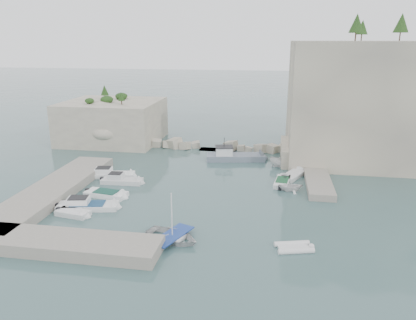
% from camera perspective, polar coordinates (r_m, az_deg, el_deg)
% --- Properties ---
extents(ground, '(400.00, 400.00, 0.00)m').
position_cam_1_polar(ground, '(45.14, -1.25, -5.81)').
color(ground, '#3F5E5E').
rests_on(ground, ground).
extents(cliff_east, '(26.00, 22.00, 17.00)m').
position_cam_1_polar(cliff_east, '(66.36, 22.79, 7.78)').
color(cliff_east, beige).
rests_on(cliff_east, ground).
extents(cliff_terrace, '(8.00, 10.00, 2.50)m').
position_cam_1_polar(cliff_terrace, '(61.34, 13.95, 1.03)').
color(cliff_terrace, beige).
rests_on(cliff_terrace, ground).
extents(outcrop_west, '(16.00, 14.00, 7.00)m').
position_cam_1_polar(outcrop_west, '(72.91, -13.24, 5.33)').
color(outcrop_west, beige).
rests_on(outcrop_west, ground).
extents(quay_west, '(5.00, 24.00, 1.10)m').
position_cam_1_polar(quay_west, '(49.92, -21.09, -4.05)').
color(quay_west, '#9E9689').
rests_on(quay_west, ground).
extents(quay_south, '(18.00, 4.00, 1.10)m').
position_cam_1_polar(quay_south, '(37.50, -20.49, -10.91)').
color(quay_south, '#9E9689').
rests_on(quay_south, ground).
extents(ledge_east, '(3.00, 16.00, 0.80)m').
position_cam_1_polar(ledge_east, '(54.00, 15.01, -2.12)').
color(ledge_east, '#9E9689').
rests_on(ledge_east, ground).
extents(breakwater, '(28.00, 3.00, 1.40)m').
position_cam_1_polar(breakwater, '(65.72, 1.42, 2.05)').
color(breakwater, beige).
rests_on(breakwater, ground).
extents(motorboat_a, '(6.86, 3.09, 1.40)m').
position_cam_1_polar(motorboat_a, '(54.34, -13.48, -2.33)').
color(motorboat_a, white).
rests_on(motorboat_a, ground).
extents(motorboat_b, '(5.62, 2.02, 1.40)m').
position_cam_1_polar(motorboat_b, '(51.76, -11.97, -3.19)').
color(motorboat_b, silver).
rests_on(motorboat_b, ground).
extents(motorboat_c, '(5.54, 2.73, 0.70)m').
position_cam_1_polar(motorboat_c, '(47.93, -14.10, -4.96)').
color(motorboat_c, white).
rests_on(motorboat_c, ground).
extents(motorboat_d, '(7.21, 3.34, 1.40)m').
position_cam_1_polar(motorboat_d, '(45.04, -16.50, -6.58)').
color(motorboat_d, white).
rests_on(motorboat_d, ground).
extents(motorboat_e, '(4.00, 2.19, 0.70)m').
position_cam_1_polar(motorboat_e, '(43.82, -18.42, -7.42)').
color(motorboat_e, white).
rests_on(motorboat_e, ground).
extents(rowboat, '(6.10, 5.28, 1.06)m').
position_cam_1_polar(rowboat, '(37.01, -5.02, -11.17)').
color(rowboat, silver).
rests_on(rowboat, ground).
extents(inflatable_dinghy, '(3.70, 2.46, 0.44)m').
position_cam_1_polar(inflatable_dinghy, '(36.19, 11.97, -12.18)').
color(inflatable_dinghy, silver).
rests_on(inflatable_dinghy, ground).
extents(tender_east_a, '(3.45, 3.17, 1.52)m').
position_cam_1_polar(tender_east_a, '(49.09, 11.54, -4.27)').
color(tender_east_a, white).
rests_on(tender_east_a, ground).
extents(tender_east_b, '(2.25, 5.00, 0.70)m').
position_cam_1_polar(tender_east_b, '(51.12, 10.38, -3.35)').
color(tender_east_b, white).
rests_on(tender_east_b, ground).
extents(tender_east_c, '(3.87, 5.57, 0.70)m').
position_cam_1_polar(tender_east_c, '(53.93, 11.88, -2.37)').
color(tender_east_c, silver).
rests_on(tender_east_c, ground).
extents(tender_east_d, '(4.45, 1.85, 1.69)m').
position_cam_1_polar(tender_east_d, '(57.87, 10.83, -1.00)').
color(tender_east_d, white).
rests_on(tender_east_d, ground).
extents(work_boat, '(9.77, 4.39, 2.20)m').
position_cam_1_polar(work_boat, '(60.41, 3.89, 0.01)').
color(work_boat, slate).
rests_on(work_boat, ground).
extents(rowboat_mast, '(0.10, 0.10, 4.20)m').
position_cam_1_polar(rowboat_mast, '(35.86, -5.13, -7.45)').
color(rowboat_mast, white).
rests_on(rowboat_mast, rowboat).
extents(vegetation, '(53.48, 13.88, 13.40)m').
position_cam_1_polar(vegetation, '(66.17, 18.93, 16.38)').
color(vegetation, '#1E4219').
rests_on(vegetation, ground).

